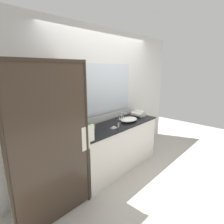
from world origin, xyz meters
TOP-DOWN VIEW (x-y plane):
  - ground_plane at (0.00, 0.00)m, footprint 8.00×8.00m
  - wall_back_with_mirror at (0.00, 0.34)m, footprint 4.40×0.06m
  - vanity_cabinet at (0.00, 0.01)m, footprint 1.80×0.58m
  - shower_enclosure at (-1.27, -0.19)m, footprint 1.20×0.59m
  - sink_basin at (0.27, -0.06)m, footprint 0.38×0.27m
  - faucet at (0.27, 0.12)m, footprint 0.17×0.15m
  - potted_plant at (-0.67, -0.02)m, footprint 0.16×0.16m
  - soap_dish at (-0.24, -0.12)m, footprint 0.10×0.07m
  - amenity_bottle_shampoo at (-0.54, 0.08)m, footprint 0.03×0.03m
  - amenity_bottle_conditioner at (-0.15, -0.15)m, footprint 0.03×0.03m
  - rolled_towel_near_edge at (0.76, 0.01)m, footprint 0.16×0.25m
  - rolled_towel_middle at (0.65, 0.03)m, footprint 0.10×0.25m

SIDE VIEW (x-z plane):
  - ground_plane at x=0.00m, z-range 0.00..0.00m
  - vanity_cabinet at x=0.00m, z-range 0.00..0.90m
  - soap_dish at x=-0.24m, z-range 0.90..0.93m
  - sink_basin at x=0.27m, z-range 0.90..0.97m
  - amenity_bottle_conditioner at x=-0.15m, z-range 0.90..0.98m
  - amenity_bottle_shampoo at x=-0.54m, z-range 0.90..0.98m
  - rolled_towel_middle at x=0.65m, z-range 0.90..0.99m
  - faucet at x=0.27m, z-range 0.88..1.03m
  - rolled_towel_near_edge at x=0.76m, z-range 0.90..1.02m
  - potted_plant at x=-0.67m, z-range 0.91..1.08m
  - shower_enclosure at x=-1.27m, z-range 0.03..2.03m
  - wall_back_with_mirror at x=0.00m, z-range 0.00..2.60m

